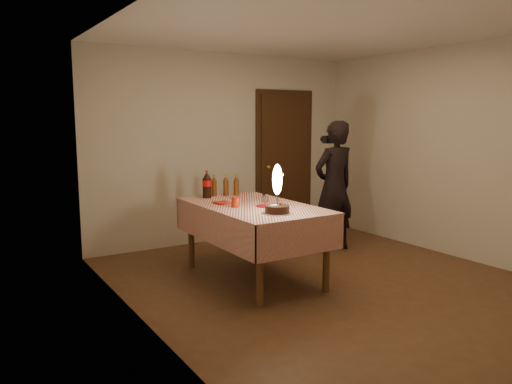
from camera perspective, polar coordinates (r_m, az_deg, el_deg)
ground at (r=5.41m, az=8.13°, el=-10.11°), size 4.00×4.50×0.01m
room_shell at (r=5.21m, az=8.27°, el=7.69°), size 4.04×4.54×2.62m
dining_table at (r=5.29m, az=-0.29°, el=-2.62°), size 1.02×1.72×0.81m
birthday_cake at (r=4.79m, az=2.44°, el=-0.83°), size 0.30×0.30×0.47m
red_plate at (r=5.18m, az=1.21°, el=-1.61°), size 0.22×0.22×0.01m
red_cup at (r=5.13m, az=-2.40°, el=-1.19°), size 0.08×0.08×0.10m
clear_cup at (r=5.44m, az=1.07°, el=-0.68°), size 0.07×0.07×0.09m
napkin_stack at (r=5.35m, az=-3.91°, el=-1.23°), size 0.15×0.15×0.02m
cola_bottle at (r=5.74m, az=-5.64°, el=0.84°), size 0.10×0.10×0.32m
amber_bottle_left at (r=5.86m, az=-4.80°, el=0.67°), size 0.06×0.06×0.25m
amber_bottle_right at (r=5.90m, az=-2.27°, el=0.74°), size 0.06×0.06×0.25m
amber_bottle_mid at (r=5.90m, az=-3.45°, el=0.74°), size 0.06×0.06×0.25m
photographer at (r=6.53m, az=8.92°, el=0.68°), size 0.62×0.46×1.68m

